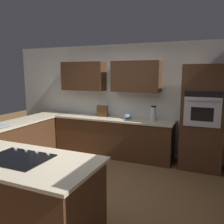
% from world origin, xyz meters
% --- Properties ---
extents(ground_plane, '(14.00, 14.00, 0.00)m').
position_xyz_m(ground_plane, '(0.00, 0.00, 0.00)').
color(ground_plane, brown).
extents(wall_back, '(6.00, 0.44, 2.60)m').
position_xyz_m(wall_back, '(0.07, -2.05, 1.44)').
color(wall_back, silver).
rests_on(wall_back, ground).
extents(lower_cabinets_back, '(2.80, 0.60, 0.86)m').
position_xyz_m(lower_cabinets_back, '(0.10, -1.72, 0.43)').
color(lower_cabinets_back, '#472B19').
rests_on(lower_cabinets_back, ground).
extents(countertop_back, '(2.84, 0.64, 0.04)m').
position_xyz_m(countertop_back, '(0.10, -1.72, 0.88)').
color(countertop_back, beige).
rests_on(countertop_back, lower_cabinets_back).
extents(lower_cabinets_side, '(0.60, 2.90, 0.86)m').
position_xyz_m(lower_cabinets_side, '(1.82, -0.55, 0.43)').
color(lower_cabinets_side, '#472B19').
rests_on(lower_cabinets_side, ground).
extents(countertop_side, '(0.64, 2.94, 0.04)m').
position_xyz_m(countertop_side, '(1.82, -0.55, 0.88)').
color(countertop_side, beige).
rests_on(countertop_side, lower_cabinets_side).
extents(island_base, '(1.96, 0.93, 0.86)m').
position_xyz_m(island_base, '(0.14, 1.16, 0.43)').
color(island_base, '#472B19').
rests_on(island_base, ground).
extents(island_top, '(2.04, 1.01, 0.04)m').
position_xyz_m(island_top, '(0.14, 1.16, 0.88)').
color(island_top, beige).
rests_on(island_top, island_base).
extents(wall_oven, '(0.80, 0.66, 2.10)m').
position_xyz_m(wall_oven, '(-1.85, -1.72, 1.05)').
color(wall_oven, '#472B19').
rests_on(wall_oven, ground).
extents(cooktop, '(0.76, 0.56, 0.03)m').
position_xyz_m(cooktop, '(0.14, 1.16, 0.91)').
color(cooktop, black).
rests_on(cooktop, island_top).
extents(blender, '(0.15, 0.15, 0.33)m').
position_xyz_m(blender, '(-0.85, -1.75, 1.04)').
color(blender, silver).
rests_on(blender, countertop_back).
extents(mixing_bowl, '(0.20, 0.20, 0.11)m').
position_xyz_m(mixing_bowl, '(-0.25, -1.75, 0.95)').
color(mixing_bowl, '#668CB2').
rests_on(mixing_bowl, countertop_back).
extents(spice_rack, '(0.27, 0.11, 0.26)m').
position_xyz_m(spice_rack, '(0.40, -1.80, 1.03)').
color(spice_rack, brown).
rests_on(spice_rack, countertop_back).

